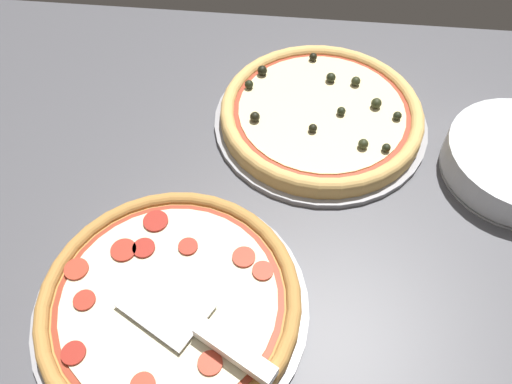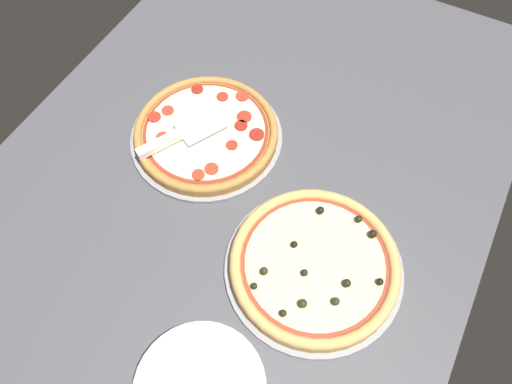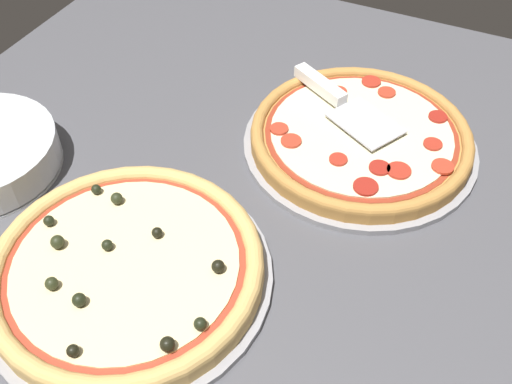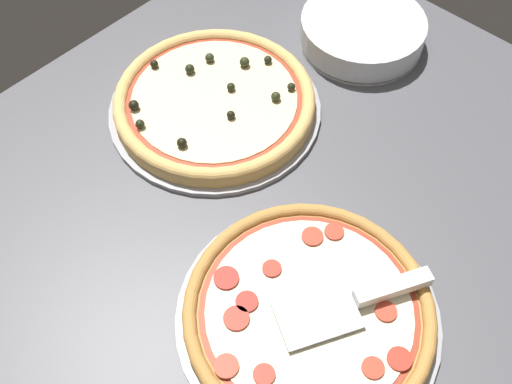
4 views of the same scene
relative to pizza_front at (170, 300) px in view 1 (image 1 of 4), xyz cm
name	(u,v)px [view 1 (image 1 of 4)]	position (x,y,z in cm)	size (l,w,h in cm)	color
ground_plane	(174,234)	(-2.62, 12.92, -4.31)	(147.22, 113.26, 3.60)	#4C4C51
pizza_pan_front	(172,307)	(0.02, -0.01, -2.01)	(37.28, 37.28, 1.00)	#939399
pizza_front	(170,300)	(0.00, 0.00, 0.00)	(35.04, 35.04, 2.92)	#B77F3D
pizza_pan_back	(320,122)	(19.05, 37.59, -2.01)	(37.72, 37.72, 1.00)	#939399
pizza_back	(321,113)	(19.05, 37.60, 0.18)	(35.45, 35.45, 4.34)	#DBAD60
serving_spatula	(214,337)	(6.87, -5.18, 2.15)	(21.82, 14.94, 2.00)	#B7B7BC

